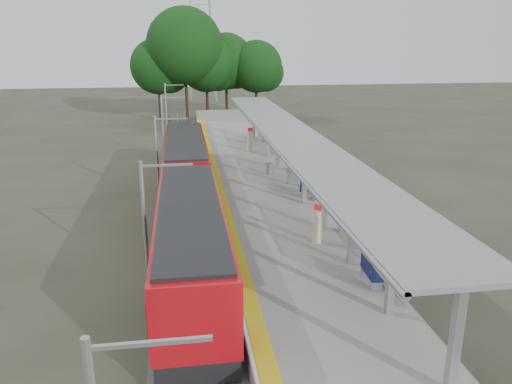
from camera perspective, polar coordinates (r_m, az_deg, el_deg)
The scene contains 15 objects.
ground at distance 16.32m, azimuth 10.57°, elevation -20.55°, with size 200.00×200.00×0.00m, color #474438.
trackbed at distance 33.59m, azimuth -7.86°, elevation -0.02°, with size 3.00×70.00×0.24m, color #59544C.
platform at distance 33.80m, azimuth -0.24°, elevation 0.93°, with size 6.00×50.00×1.00m, color gray.
tactile_strip at distance 33.40m, azimuth -4.57°, elevation 1.59°, with size 0.60×50.00×0.02m, color yellow.
end_fence at distance 57.87m, azimuth -3.82°, elevation 8.78°, with size 6.00×0.10×1.20m, color #9EA0A5.
train at distance 27.15m, azimuth -7.80°, elevation 0.12°, with size 2.74×27.60×3.62m.
canopy at distance 29.55m, azimuth 3.92°, elevation 5.92°, with size 3.27×38.00×3.66m.
tree_cluster at distance 64.72m, azimuth -6.17°, elevation 15.03°, with size 19.13×11.52×13.77m.
catenary_masts at distance 31.94m, azimuth -11.11°, elevation 4.12°, with size 2.08×48.16×5.40m.
bench_near at distance 19.48m, azimuth 12.84°, elevation -8.82°, with size 0.54×1.49×1.00m.
bench_mid at distance 29.60m, azimuth 5.51°, elevation 0.68°, with size 1.01×1.69×1.11m.
bench_far at distance 45.93m, azimuth 0.59°, elevation 6.57°, with size 0.89×1.55×1.02m.
info_pillar_near at distance 22.78m, azimuth 7.02°, elevation -3.91°, with size 0.41×0.41×1.81m.
info_pillar_far at distance 41.18m, azimuth -0.67°, elevation 5.81°, with size 0.45×0.45×1.99m.
litter_bin at distance 34.15m, azimuth 1.55°, elevation 2.67°, with size 0.40×0.40×0.82m, color #9EA0A5.
Camera 1 is at (-4.64, -12.13, 9.88)m, focal length 35.00 mm.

